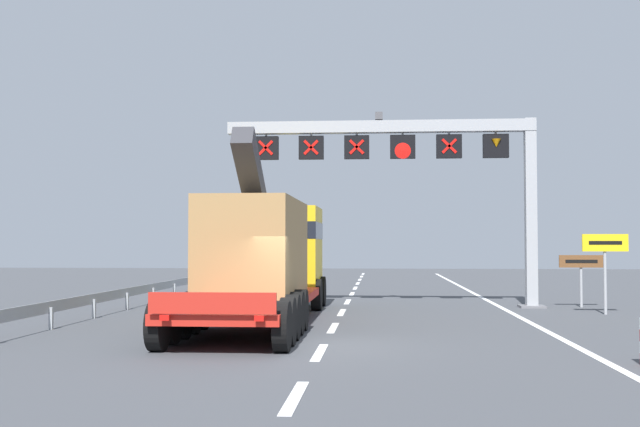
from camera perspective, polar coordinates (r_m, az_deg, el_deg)
The scene contains 8 objects.
ground at distance 17.93m, azimuth -1.41°, elevation -9.67°, with size 112.00×112.00×0.00m, color #424449.
lane_markings at distance 36.05m, azimuth 2.36°, elevation -5.93°, with size 0.20×51.13×0.01m.
edge_line_right at distance 30.11m, azimuth 12.88°, elevation -6.60°, with size 0.20×63.00×0.01m, color silver.
overhead_lane_gantry at distance 29.08m, azimuth 7.22°, elevation 4.31°, with size 11.68×0.90×7.23m.
heavy_haul_truck_red at distance 24.13m, azimuth -3.86°, elevation -3.02°, with size 3.04×14.07×5.30m.
exit_sign_yellow at distance 27.18m, azimuth 20.22°, elevation -2.77°, with size 1.48×0.15×2.64m.
tourist_info_sign_brown at distance 30.04m, azimuth 18.65°, elevation -3.76°, with size 1.59×0.15×1.91m.
guardrail_left at distance 34.34m, azimuth -10.73°, elevation -5.15°, with size 0.13×34.85×0.76m.
Camera 1 is at (1.79, -17.69, 2.31)m, focal length 43.55 mm.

